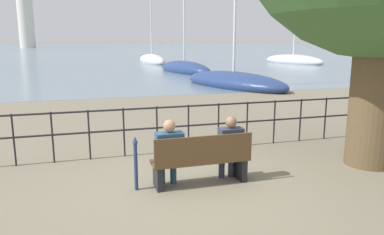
{
  "coord_description": "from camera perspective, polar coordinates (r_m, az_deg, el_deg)",
  "views": [
    {
      "loc": [
        -1.93,
        -5.84,
        2.44
      ],
      "look_at": [
        0.0,
        0.5,
        1.07
      ],
      "focal_mm": 35.0,
      "sensor_mm": 36.0,
      "label": 1
    }
  ],
  "objects": [
    {
      "name": "sailboat_1",
      "position": [
        20.2,
        6.34,
        5.45
      ],
      "size": [
        4.67,
        7.69,
        9.98
      ],
      "rotation": [
        0.0,
        0.0,
        0.34
      ],
      "color": "navy",
      "rests_on": "ground_plane"
    },
    {
      "name": "closed_umbrella",
      "position": [
        6.23,
        -8.58,
        -6.46
      ],
      "size": [
        0.09,
        0.09,
        0.92
      ],
      "color": "navy",
      "rests_on": "ground_plane"
    },
    {
      "name": "ground_plane",
      "position": [
        6.61,
        1.28,
        -9.97
      ],
      "size": [
        1000.0,
        1000.0,
        0.0
      ],
      "primitive_type": "plane",
      "color": "#7A705B"
    },
    {
      "name": "promenade_railing",
      "position": [
        8.2,
        -2.93,
        -0.64
      ],
      "size": [
        10.73,
        0.04,
        1.05
      ],
      "color": "black",
      "rests_on": "ground_plane"
    },
    {
      "name": "harbor_lighthouse",
      "position": [
        135.86,
        -24.09,
        14.58
      ],
      "size": [
        4.84,
        4.84,
        25.05
      ],
      "color": "silver",
      "rests_on": "ground_plane"
    },
    {
      "name": "sailboat_3",
      "position": [
        42.39,
        15.16,
        8.37
      ],
      "size": [
        4.03,
        8.41,
        8.69
      ],
      "rotation": [
        0.0,
        0.0,
        0.23
      ],
      "color": "silver",
      "rests_on": "ground_plane"
    },
    {
      "name": "seated_person_right",
      "position": [
        6.6,
        5.78,
        -4.19
      ],
      "size": [
        0.41,
        0.35,
        1.16
      ],
      "color": "#2D3347",
      "rests_on": "ground_plane"
    },
    {
      "name": "harbor_water",
      "position": [
        166.26,
        -16.53,
        10.36
      ],
      "size": [
        600.0,
        300.0,
        0.01
      ],
      "color": "slate",
      "rests_on": "ground_plane"
    },
    {
      "name": "park_bench",
      "position": [
        6.41,
        1.47,
        -6.61
      ],
      "size": [
        1.7,
        0.45,
        0.9
      ],
      "color": "brown",
      "rests_on": "ground_plane"
    },
    {
      "name": "sailboat_0",
      "position": [
        29.09,
        -1.16,
        7.45
      ],
      "size": [
        3.34,
        7.36,
        9.04
      ],
      "rotation": [
        0.0,
        0.0,
        0.21
      ],
      "color": "navy",
      "rests_on": "ground_plane"
    },
    {
      "name": "sailboat_4",
      "position": [
        41.5,
        -6.13,
        8.72
      ],
      "size": [
        2.45,
        8.18,
        12.79
      ],
      "rotation": [
        0.0,
        0.0,
        0.07
      ],
      "color": "silver",
      "rests_on": "ground_plane"
    },
    {
      "name": "seated_person_left",
      "position": [
        6.27,
        -3.51,
        -4.94
      ],
      "size": [
        0.45,
        0.35,
        1.17
      ],
      "color": "navy",
      "rests_on": "ground_plane"
    }
  ]
}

